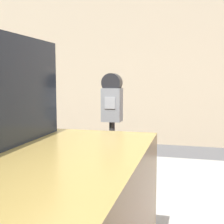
% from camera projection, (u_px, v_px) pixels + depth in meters
% --- Properties ---
extents(sidewalk, '(24.00, 2.80, 0.12)m').
position_uv_depth(sidewalk, '(139.00, 185.00, 4.27)').
color(sidewalk, '#9E9B96').
rests_on(sidewalk, ground_plane).
extents(building_facade, '(24.00, 0.30, 5.42)m').
position_uv_depth(building_facade, '(165.00, 25.00, 7.03)').
color(building_facade, tan).
rests_on(building_facade, ground_plane).
extents(parking_meter, '(0.19, 0.15, 1.45)m').
position_uv_depth(parking_meter, '(112.00, 112.00, 3.06)').
color(parking_meter, '#2D2D30').
rests_on(parking_meter, sidewalk).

